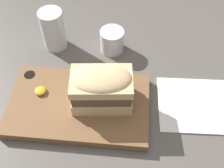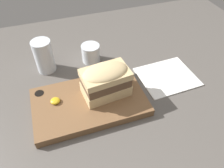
{
  "view_description": "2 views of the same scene",
  "coord_description": "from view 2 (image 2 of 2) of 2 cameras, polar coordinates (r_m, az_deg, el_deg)",
  "views": [
    {
      "loc": [
        13.85,
        -34.9,
        62.49
      ],
      "look_at": [
        10.22,
        4.2,
        11.8
      ],
      "focal_mm": 45.0,
      "sensor_mm": 36.0,
      "label": 1
    },
    {
      "loc": [
        -5.68,
        -41.77,
        55.92
      ],
      "look_at": [
        9.34,
        2.8,
        9.38
      ],
      "focal_mm": 35.0,
      "sensor_mm": 36.0,
      "label": 2
    }
  ],
  "objects": [
    {
      "name": "napkin",
      "position": [
        0.82,
        14.18,
        1.88
      ],
      "size": [
        20.22,
        17.53,
        0.4
      ],
      "rotation": [
        0.0,
        0.0,
        0.04
      ],
      "color": "white",
      "rests_on": "dining_table"
    },
    {
      "name": "dining_table",
      "position": [
        0.69,
        -6.67,
        -8.24
      ],
      "size": [
        172.22,
        125.15,
        2.0
      ],
      "color": "#56514C",
      "rests_on": "ground"
    },
    {
      "name": "mustard_dollop",
      "position": [
        0.69,
        -14.61,
        -4.27
      ],
      "size": [
        2.92,
        2.92,
        1.17
      ],
      "color": "gold",
      "rests_on": "serving_board"
    },
    {
      "name": "wine_glass",
      "position": [
        0.85,
        -5.54,
        7.8
      ],
      "size": [
        7.0,
        7.0,
        6.88
      ],
      "color": "silver",
      "rests_on": "dining_table"
    },
    {
      "name": "sandwich",
      "position": [
        0.66,
        -1.69,
        1.07
      ],
      "size": [
        15.1,
        10.34,
        10.44
      ],
      "rotation": [
        0.0,
        0.0,
        0.1
      ],
      "color": "#DBBC84",
      "rests_on": "serving_board"
    },
    {
      "name": "water_glass",
      "position": [
        0.83,
        -17.24,
        6.52
      ],
      "size": [
        6.81,
        6.81,
        12.25
      ],
      "color": "silver",
      "rests_on": "dining_table"
    },
    {
      "name": "serving_board",
      "position": [
        0.7,
        -6.0,
        -4.68
      ],
      "size": [
        34.95,
        21.04,
        2.69
      ],
      "color": "brown",
      "rests_on": "dining_table"
    }
  ]
}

